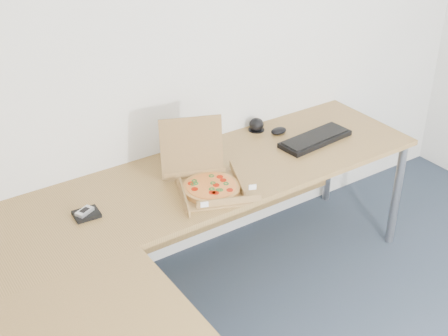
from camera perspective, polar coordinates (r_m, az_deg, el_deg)
desk at (r=2.77m, az=-2.92°, el=-6.94°), size 2.50×2.20×0.73m
pizza_box at (r=3.06m, az=-1.39°, el=-1.42°), size 0.32×0.37×0.33m
drinking_glass at (r=3.34m, az=-1.51°, el=1.92°), size 0.07×0.07×0.12m
keyboard at (r=3.57m, az=8.48°, el=2.68°), size 0.46×0.20×0.03m
mouse at (r=3.63m, az=5.10°, el=3.47°), size 0.11×0.09×0.04m
wallet at (r=2.95m, az=-12.66°, el=-4.21°), size 0.12×0.11×0.02m
phone at (r=2.94m, az=-12.83°, el=-3.96°), size 0.10×0.08×0.02m
dome_speaker at (r=3.65m, az=3.04°, el=4.13°), size 0.10×0.10×0.08m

